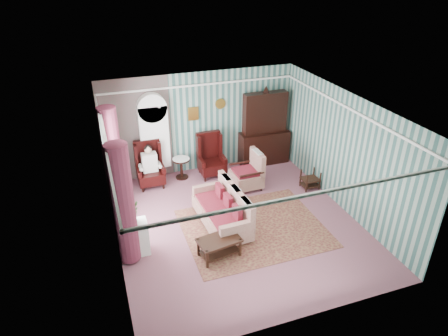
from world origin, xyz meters
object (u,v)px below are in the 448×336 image
object	(u,v)px
bookcase	(155,142)
seated_woman	(150,166)
dresser_hutch	(265,127)
wingback_right	(211,156)
wingback_left	(150,165)
nest_table	(310,179)
floral_armchair	(246,171)
coffee_table	(219,248)
round_side_table	(182,168)
sofa	(221,209)
plant_stand	(135,238)

from	to	relation	value
bookcase	seated_woman	xyz separation A→B (m)	(-0.25, -0.39, -0.53)
bookcase	dresser_hutch	xyz separation A→B (m)	(3.25, -0.12, 0.06)
bookcase	wingback_right	bearing A→B (deg)	-14.57
wingback_left	seated_woman	world-z (taller)	wingback_left
nest_table	floral_armchair	world-z (taller)	floral_armchair
floral_armchair	coffee_table	bearing A→B (deg)	145.47
dresser_hutch	wingback_right	distance (m)	1.86
wingback_right	dresser_hutch	bearing A→B (deg)	8.77
bookcase	seated_woman	size ratio (longest dim) A/B	1.90
coffee_table	dresser_hutch	bearing A→B (deg)	54.09
coffee_table	wingback_right	bearing A→B (deg)	75.00
round_side_table	coffee_table	distance (m)	3.56
seated_woman	sofa	bearing A→B (deg)	-62.78
round_side_table	sofa	size ratio (longest dim) A/B	0.31
bookcase	floral_armchair	size ratio (longest dim) A/B	2.19
bookcase	floral_armchair	distance (m)	2.64
bookcase	wingback_right	world-z (taller)	bookcase
bookcase	wingback_right	xyz separation A→B (m)	(1.50, -0.39, -0.50)
bookcase	floral_armchair	bearing A→B (deg)	-31.49
bookcase	seated_woman	distance (m)	0.70
round_side_table	plant_stand	distance (m)	3.36
seated_woman	bookcase	bearing A→B (deg)	57.34
wingback_right	coffee_table	size ratio (longest dim) A/B	1.42
dresser_hutch	nest_table	xyz separation A→B (m)	(0.57, -1.82, -0.91)
dresser_hutch	nest_table	world-z (taller)	dresser_hutch
wingback_left	round_side_table	distance (m)	0.97
wingback_right	coffee_table	bearing A→B (deg)	-105.00
nest_table	sofa	world-z (taller)	sofa
seated_woman	nest_table	distance (m)	4.37
nest_table	floral_armchair	xyz separation A→B (m)	(-1.63, 0.60, 0.24)
wingback_right	nest_table	distance (m)	2.81
wingback_right	sofa	size ratio (longest dim) A/B	0.66
dresser_hutch	coffee_table	world-z (taller)	dresser_hutch
dresser_hutch	nest_table	distance (m)	2.11
round_side_table	seated_woman	bearing A→B (deg)	-170.54
wingback_right	sofa	xyz separation A→B (m)	(-0.52, -2.39, -0.16)
dresser_hutch	sofa	xyz separation A→B (m)	(-2.27, -2.66, -0.71)
dresser_hutch	floral_armchair	size ratio (longest dim) A/B	2.31
seated_woman	nest_table	bearing A→B (deg)	-20.85
round_side_table	floral_armchair	bearing A→B (deg)	-35.58
floral_armchair	seated_woman	bearing A→B (deg)	67.25
seated_woman	sofa	distance (m)	2.70
floral_armchair	nest_table	bearing A→B (deg)	-111.63
sofa	coffee_table	world-z (taller)	sofa
dresser_hutch	seated_woman	distance (m)	3.56
sofa	floral_armchair	bearing A→B (deg)	-43.00
round_side_table	plant_stand	size ratio (longest dim) A/B	0.75
round_side_table	sofa	world-z (taller)	sofa
sofa	plant_stand	bearing A→B (deg)	96.79
nest_table	floral_armchair	bearing A→B (deg)	159.82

